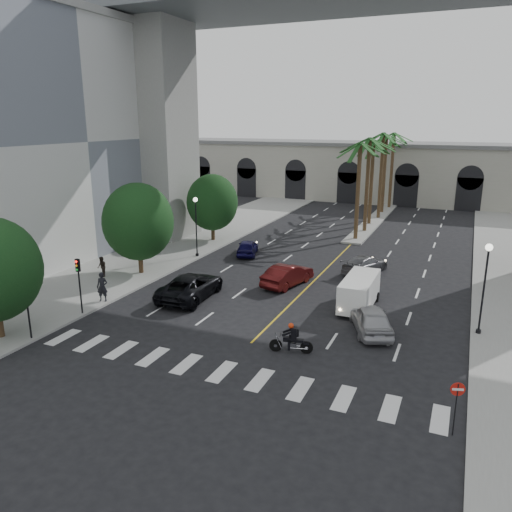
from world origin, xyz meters
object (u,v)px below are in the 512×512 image
at_px(car_e, 247,247).
at_px(car_d, 365,264).
at_px(pedestrian_a, 102,287).
at_px(traffic_signal_near, 26,298).
at_px(do_not_enter_sign, 457,397).
at_px(lamp_post_left_far, 196,222).
at_px(lamp_post_right, 485,281).
at_px(traffic_signal_far, 79,277).
at_px(car_b, 288,275).
at_px(car_c, 191,286).
at_px(pedestrian_b, 102,267).
at_px(car_a, 371,319).
at_px(motorcycle_rider, 292,339).
at_px(cargo_van, 359,291).

bearing_deg(car_e, car_d, 157.03).
xyz_separation_m(car_d, pedestrian_a, (-14.56, -13.73, 0.45)).
distance_m(traffic_signal_near, do_not_enter_sign, 21.82).
height_order(car_d, car_e, car_e).
bearing_deg(pedestrian_a, lamp_post_left_far, 68.60).
relative_size(lamp_post_right, car_e, 1.32).
xyz_separation_m(traffic_signal_far, car_b, (9.80, 10.51, -1.72)).
xyz_separation_m(car_c, do_not_enter_sign, (17.16, -9.33, 0.82)).
bearing_deg(car_d, pedestrian_b, 47.78).
xyz_separation_m(lamp_post_right, car_a, (-5.70, -1.90, -2.42)).
xyz_separation_m(car_a, pedestrian_a, (-17.20, -2.39, 0.33)).
distance_m(traffic_signal_far, motorcycle_rider, 13.86).
bearing_deg(lamp_post_left_far, car_e, 34.54).
relative_size(car_d, do_not_enter_sign, 2.07).
height_order(traffic_signal_near, pedestrian_a, traffic_signal_near).
bearing_deg(car_b, pedestrian_a, 53.47).
relative_size(traffic_signal_near, car_d, 0.78).
relative_size(lamp_post_right, cargo_van, 1.10).
distance_m(car_b, do_not_enter_sign, 18.79).
height_order(lamp_post_right, car_d, lamp_post_right).
bearing_deg(lamp_post_left_far, lamp_post_right, -19.33).
distance_m(traffic_signal_far, pedestrian_a, 2.62).
height_order(car_a, car_d, car_a).
relative_size(traffic_signal_near, motorcycle_rider, 1.61).
bearing_deg(car_a, lamp_post_left_far, -52.54).
xyz_separation_m(traffic_signal_near, traffic_signal_far, (0.00, 4.00, 0.00)).
bearing_deg(car_d, traffic_signal_near, 74.31).
bearing_deg(cargo_van, do_not_enter_sign, -62.63).
xyz_separation_m(car_b, car_d, (4.56, 5.43, -0.11)).
xyz_separation_m(lamp_post_right, car_b, (-12.90, 4.01, -2.43)).
relative_size(cargo_van, pedestrian_a, 2.49).
bearing_deg(car_d, car_e, 14.13).
distance_m(lamp_post_left_far, pedestrian_a, 12.47).
height_order(lamp_post_right, car_e, lamp_post_right).
bearing_deg(cargo_van, traffic_signal_near, -142.57).
bearing_deg(do_not_enter_sign, car_d, 93.36).
relative_size(lamp_post_left_far, car_e, 1.32).
bearing_deg(traffic_signal_far, cargo_van, 27.20).
height_order(car_a, do_not_enter_sign, do_not_enter_sign).
bearing_deg(pedestrian_b, motorcycle_rider, 15.92).
height_order(traffic_signal_far, do_not_enter_sign, traffic_signal_far).
distance_m(traffic_signal_near, car_b, 17.59).
distance_m(lamp_post_right, traffic_signal_far, 23.62).
bearing_deg(car_e, car_c, 78.01).
height_order(traffic_signal_far, cargo_van, traffic_signal_far).
bearing_deg(car_c, do_not_enter_sign, 148.29).
bearing_deg(lamp_post_left_far, motorcycle_rider, -45.70).
relative_size(lamp_post_left_far, car_d, 1.14).
bearing_deg(traffic_signal_near, car_a, 26.84).
distance_m(motorcycle_rider, car_c, 10.42).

